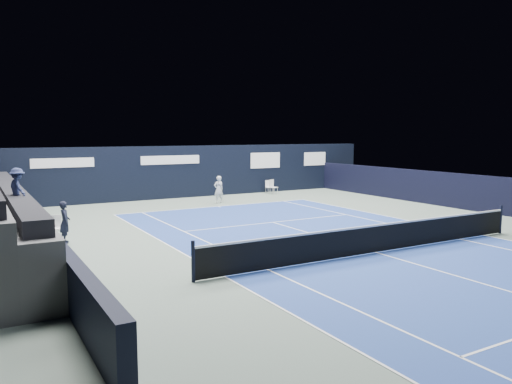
# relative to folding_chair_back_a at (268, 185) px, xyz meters

# --- Properties ---
(ground) EXTENTS (48.00, 48.00, 0.00)m
(ground) POSITION_rel_folding_chair_back_a_xyz_m (-5.45, -13.74, -0.55)
(ground) COLOR slate
(ground) RESTS_ON ground
(court_surface) EXTENTS (10.97, 23.77, 0.01)m
(court_surface) POSITION_rel_folding_chair_back_a_xyz_m (-5.45, -15.74, -0.55)
(court_surface) COLOR navy
(court_surface) RESTS_ON ground
(enclosure_wall_right) EXTENTS (0.30, 22.00, 1.80)m
(enclosure_wall_right) POSITION_rel_folding_chair_back_a_xyz_m (5.05, -9.74, 0.35)
(enclosure_wall_right) COLOR black
(enclosure_wall_right) RESTS_ON ground
(folding_chair_back_a) EXTENTS (0.37, 0.40, 0.83)m
(folding_chair_back_a) POSITION_rel_folding_chair_back_a_xyz_m (0.00, 0.00, 0.00)
(folding_chair_back_a) COLOR white
(folding_chair_back_a) RESTS_ON ground
(folding_chair_back_b) EXTENTS (0.51, 0.51, 0.92)m
(folding_chair_back_b) POSITION_rel_folding_chair_back_a_xyz_m (-0.03, -0.63, -0.02)
(folding_chair_back_b) COLOR silver
(folding_chair_back_b) RESTS_ON ground
(line_judge_chair) EXTENTS (0.50, 0.50, 0.88)m
(line_judge_chair) POSITION_rel_folding_chair_back_a_xyz_m (-14.15, -8.30, -0.05)
(line_judge_chair) COLOR white
(line_judge_chair) RESTS_ON ground
(line_judge) EXTENTS (0.39, 0.56, 1.49)m
(line_judge) POSITION_rel_folding_chair_back_a_xyz_m (-13.94, -9.11, 0.19)
(line_judge) COLOR black
(line_judge) RESTS_ON ground
(court_markings) EXTENTS (11.03, 23.83, 0.00)m
(court_markings) POSITION_rel_folding_chair_back_a_xyz_m (-5.45, -15.74, -0.54)
(court_markings) COLOR white
(court_markings) RESTS_ON court_surface
(tennis_net) EXTENTS (12.90, 0.10, 1.10)m
(tennis_net) POSITION_rel_folding_chair_back_a_xyz_m (-5.45, -15.74, -0.04)
(tennis_net) COLOR black
(tennis_net) RESTS_ON ground
(back_sponsor_wall) EXTENTS (26.00, 0.63, 3.10)m
(back_sponsor_wall) POSITION_rel_folding_chair_back_a_xyz_m (-5.44, 0.76, 1.00)
(back_sponsor_wall) COLOR black
(back_sponsor_wall) RESTS_ON ground
(side_barrier_left) EXTENTS (0.33, 22.00, 1.20)m
(side_barrier_left) POSITION_rel_folding_chair_back_a_xyz_m (-14.95, -9.77, 0.05)
(side_barrier_left) COLOR black
(side_barrier_left) RESTS_ON ground
(tennis_player) EXTENTS (0.59, 0.81, 1.52)m
(tennis_player) POSITION_rel_folding_chair_back_a_xyz_m (-4.84, -2.68, 0.21)
(tennis_player) COLOR silver
(tennis_player) RESTS_ON ground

